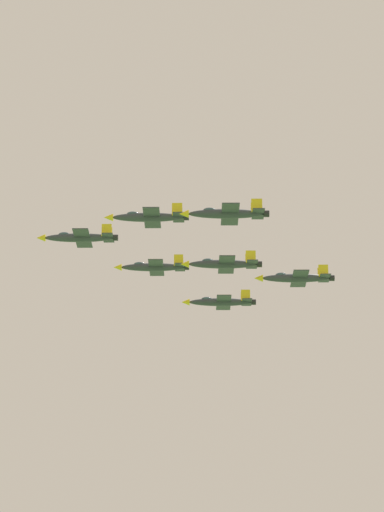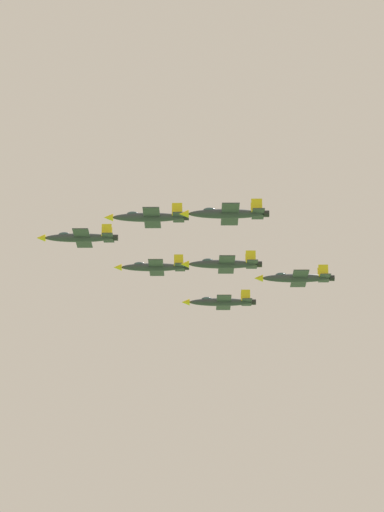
% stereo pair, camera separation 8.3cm
% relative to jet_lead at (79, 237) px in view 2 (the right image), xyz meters
% --- Properties ---
extents(jet_lead, '(11.32, 17.64, 3.77)m').
position_rel_jet_lead_xyz_m(jet_lead, '(0.00, 0.00, 0.00)').
color(jet_lead, '#2D3338').
extents(jet_left_wingman, '(11.16, 17.39, 3.72)m').
position_rel_jet_lead_xyz_m(jet_left_wingman, '(-8.47, -18.83, -0.99)').
color(jet_left_wingman, '#2D3338').
extents(jet_right_wingman, '(10.99, 17.13, 3.67)m').
position_rel_jet_lead_xyz_m(jet_right_wingman, '(17.22, -11.40, -1.81)').
color(jet_right_wingman, '#2D3338').
extents(jet_left_outer, '(11.06, 17.21, 3.69)m').
position_rel_jet_lead_xyz_m(jet_left_outer, '(-16.95, -37.66, -6.11)').
color(jet_left_outer, '#2D3338').
extents(jet_right_outer, '(11.29, 17.56, 3.76)m').
position_rel_jet_lead_xyz_m(jet_right_outer, '(34.43, -22.79, -5.67)').
color(jet_right_outer, '#2D3338').
extents(jet_slot_rear, '(11.21, 17.41, 3.74)m').
position_rel_jet_lead_xyz_m(jet_slot_rear, '(8.74, -30.22, -6.25)').
color(jet_slot_rear, '#2D3338').
extents(jet_trailing, '(10.93, 17.03, 3.65)m').
position_rel_jet_lead_xyz_m(jet_trailing, '(13.11, -45.34, -9.50)').
color(jet_trailing, '#2D3338').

